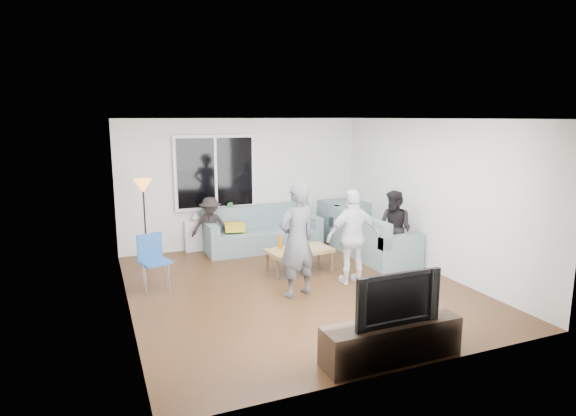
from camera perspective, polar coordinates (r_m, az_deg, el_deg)
name	(u,v)px	position (r m, az deg, el deg)	size (l,w,h in m)	color
floor	(297,288)	(7.66, 1.02, -9.47)	(5.00, 5.50, 0.04)	#56351C
ceiling	(297,117)	(7.18, 1.10, 10.70)	(5.00, 5.50, 0.04)	white
wall_back	(243,183)	(9.88, -5.32, 2.99)	(5.00, 0.04, 2.60)	silver
wall_front	(407,252)	(4.95, 13.91, -5.13)	(5.00, 0.04, 2.60)	silver
wall_left	(122,219)	(6.74, -19.04, -1.21)	(0.04, 5.50, 2.60)	silver
wall_right	(432,195)	(8.61, 16.66, 1.43)	(0.04, 5.50, 2.60)	silver
window_frame	(215,172)	(9.61, -8.64, 4.20)	(1.62, 0.06, 1.47)	white
window_glass	(216,173)	(9.58, -8.58, 4.18)	(1.50, 0.02, 1.35)	black
window_mullion	(216,173)	(9.57, -8.57, 4.17)	(0.05, 0.03, 1.35)	white
radiator	(217,234)	(9.79, -8.38, -3.04)	(1.30, 0.12, 0.62)	silver
potted_plant	(229,210)	(9.72, -7.06, -0.22)	(0.19, 0.15, 0.34)	#2E6F2C
vase	(195,217)	(9.59, -10.93, -1.01)	(0.16, 0.16, 0.17)	silver
sofa_back_section	(263,229)	(9.64, -3.03, -2.46)	(2.30, 0.85, 0.85)	slate
sofa_right_section	(373,234)	(9.30, 10.05, -3.11)	(0.85, 2.00, 0.85)	slate
sofa_corner	(344,221)	(10.38, 6.62, -1.56)	(0.85, 0.85, 0.85)	slate
cushion_yellow	(234,227)	(9.43, -6.37, -2.28)	(0.38, 0.32, 0.14)	gold
cushion_red	(234,226)	(9.51, -6.46, -2.18)	(0.36, 0.30, 0.13)	maroon
coffee_table	(299,260)	(8.33, 1.36, -6.20)	(1.10, 0.60, 0.40)	#977B49
pitcher	(294,244)	(8.24, 0.75, -4.32)	(0.17, 0.17, 0.17)	maroon
side_chair	(155,263)	(7.68, -15.46, -6.28)	(0.40, 0.40, 0.86)	#235399
floor_lamp	(145,224)	(8.83, -16.59, -1.78)	(0.32, 0.32, 1.56)	orange
player_left	(297,240)	(7.06, 1.08, -3.82)	(0.62, 0.41, 1.70)	#46474B
player_right	(353,237)	(7.67, 7.74, -3.43)	(0.89, 0.37, 1.52)	silver
spectator_right	(394,229)	(8.68, 12.52, -2.46)	(0.66, 0.52, 1.36)	black
spectator_back	(211,226)	(9.36, -9.16, -2.13)	(0.73, 0.42, 1.12)	black
tv_console	(391,341)	(5.57, 12.14, -15.14)	(1.60, 0.40, 0.44)	#35271A
television	(393,296)	(5.36, 12.36, -10.19)	(1.02, 0.13, 0.59)	black
bottle_c	(300,242)	(8.37, 1.41, -4.08)	(0.07, 0.07, 0.17)	black
bottle_a	(280,242)	(8.25, -0.92, -4.04)	(0.07, 0.07, 0.24)	#C7630B
bottle_b	(297,243)	(8.12, 1.06, -4.23)	(0.08, 0.08, 0.25)	#428E19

